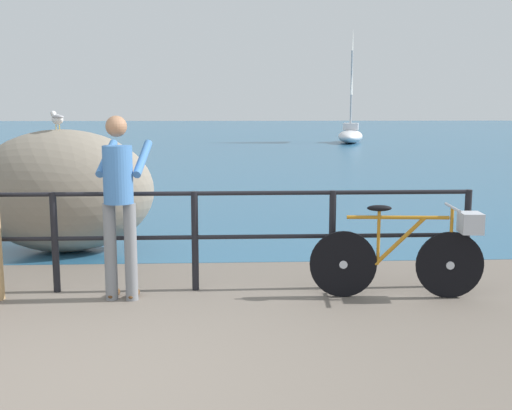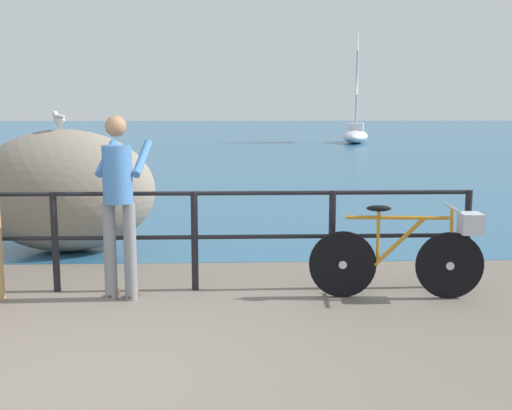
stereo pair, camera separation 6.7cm
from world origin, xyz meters
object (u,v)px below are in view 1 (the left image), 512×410
(seagull, at_px, (57,118))
(sailboat, at_px, (351,130))
(bicycle, at_px, (412,251))
(person_at_railing, at_px, (119,199))
(breakwater_boulder_main, at_px, (64,191))

(seagull, height_order, sailboat, sailboat)
(bicycle, bearing_deg, sailboat, 84.43)
(person_at_railing, xyz_separation_m, breakwater_boulder_main, (-1.08, 2.13, -0.20))
(bicycle, relative_size, breakwater_boulder_main, 0.73)
(breakwater_boulder_main, relative_size, seagull, 7.50)
(person_at_railing, distance_m, breakwater_boulder_main, 2.40)
(bicycle, height_order, sailboat, sailboat)
(seagull, xyz_separation_m, sailboat, (8.92, 25.89, -1.01))
(breakwater_boulder_main, height_order, seagull, seagull)
(bicycle, distance_m, seagull, 4.65)
(person_at_railing, xyz_separation_m, seagull, (-1.09, 2.06, 0.73))
(person_at_railing, bearing_deg, seagull, 35.31)
(breakwater_boulder_main, bearing_deg, seagull, -103.72)
(bicycle, distance_m, sailboat, 28.47)
(person_at_railing, distance_m, seagull, 2.44)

